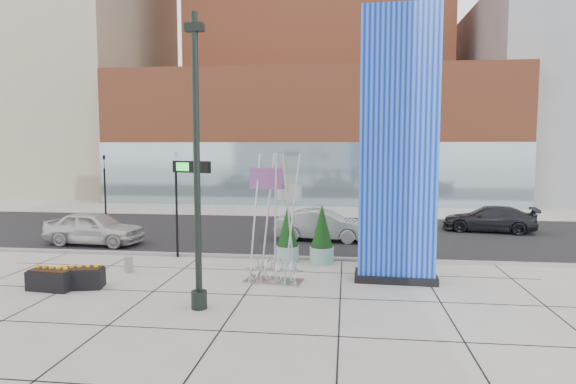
# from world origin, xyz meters

# --- Properties ---
(ground) EXTENTS (160.00, 160.00, 0.00)m
(ground) POSITION_xyz_m (0.00, 0.00, 0.00)
(ground) COLOR #9E9991
(ground) RESTS_ON ground
(street_asphalt) EXTENTS (80.00, 12.00, 0.02)m
(street_asphalt) POSITION_xyz_m (0.00, 10.00, 0.01)
(street_asphalt) COLOR black
(street_asphalt) RESTS_ON ground
(curb_edge) EXTENTS (80.00, 0.30, 0.12)m
(curb_edge) POSITION_xyz_m (0.00, 4.00, 0.06)
(curb_edge) COLOR gray
(curb_edge) RESTS_ON ground
(tower_podium) EXTENTS (34.00, 10.00, 11.00)m
(tower_podium) POSITION_xyz_m (1.00, 27.00, 5.50)
(tower_podium) COLOR brown
(tower_podium) RESTS_ON ground
(tower_glass_front) EXTENTS (34.00, 0.60, 5.00)m
(tower_glass_front) POSITION_xyz_m (1.00, 22.20, 2.50)
(tower_glass_front) COLOR #8CA5B2
(tower_glass_front) RESTS_ON ground
(building_beige_left) EXTENTS (18.00, 20.00, 34.00)m
(building_beige_left) POSITION_xyz_m (-26.00, 34.00, 17.00)
(building_beige_left) COLOR gray
(building_beige_left) RESTS_ON ground
(blue_pylon) EXTENTS (2.85, 1.37, 9.31)m
(blue_pylon) POSITION_xyz_m (5.88, 1.26, 4.50)
(blue_pylon) COLOR #0B25A8
(blue_pylon) RESTS_ON ground
(lamp_post) EXTENTS (0.52, 0.46, 8.33)m
(lamp_post) POSITION_xyz_m (-0.04, -2.41, 3.41)
(lamp_post) COLOR black
(lamp_post) RESTS_ON ground
(public_art_sculpture) EXTENTS (2.10, 1.28, 4.47)m
(public_art_sculpture) POSITION_xyz_m (1.70, 0.59, 1.17)
(public_art_sculpture) COLOR silver
(public_art_sculpture) RESTS_ON ground
(concrete_bollard) EXTENTS (0.32, 0.32, 0.61)m
(concrete_bollard) POSITION_xyz_m (-3.85, 1.15, 0.31)
(concrete_bollard) COLOR gray
(concrete_bollard) RESTS_ON ground
(overhead_street_sign) EXTENTS (1.83, 0.93, 4.08)m
(overhead_street_sign) POSITION_xyz_m (-2.23, 3.80, 3.50)
(overhead_street_sign) COLOR black
(overhead_street_sign) RESTS_ON ground
(round_planter_east) EXTENTS (1.08, 1.08, 2.69)m
(round_planter_east) POSITION_xyz_m (5.38, 3.60, 1.27)
(round_planter_east) COLOR #84B2A9
(round_planter_east) RESTS_ON ground
(round_planter_mid) EXTENTS (0.96, 0.96, 2.40)m
(round_planter_mid) POSITION_xyz_m (3.20, 3.43, 1.13)
(round_planter_mid) COLOR #84B2A9
(round_planter_mid) RESTS_ON ground
(round_planter_west) EXTENTS (0.92, 0.92, 2.30)m
(round_planter_west) POSITION_xyz_m (1.80, 3.60, 1.09)
(round_planter_west) COLOR #84B2A9
(round_planter_west) RESTS_ON ground
(box_planter_north) EXTENTS (1.58, 1.02, 0.80)m
(box_planter_north) POSITION_xyz_m (-4.55, -0.92, 0.37)
(box_planter_north) COLOR black
(box_planter_north) RESTS_ON ground
(box_planter_south) EXTENTS (1.55, 0.90, 0.81)m
(box_planter_south) POSITION_xyz_m (-5.37, -1.20, 0.37)
(box_planter_south) COLOR black
(box_planter_south) RESTS_ON ground
(car_white_west) EXTENTS (4.77, 2.21, 1.58)m
(car_white_west) POSITION_xyz_m (-7.74, 5.80, 0.79)
(car_white_west) COLOR silver
(car_white_west) RESTS_ON ground
(car_silver_mid) EXTENTS (4.75, 2.06, 1.52)m
(car_silver_mid) POSITION_xyz_m (3.00, 8.12, 0.76)
(car_silver_mid) COLOR #9FA2A6
(car_silver_mid) RESTS_ON ground
(car_dark_east) EXTENTS (5.11, 2.78, 1.41)m
(car_dark_east) POSITION_xyz_m (11.94, 11.71, 0.70)
(car_dark_east) COLOR black
(car_dark_east) RESTS_ON ground
(traffic_signal) EXTENTS (0.15, 0.18, 4.10)m
(traffic_signal) POSITION_xyz_m (-12.00, 15.00, 2.30)
(traffic_signal) COLOR black
(traffic_signal) RESTS_ON ground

